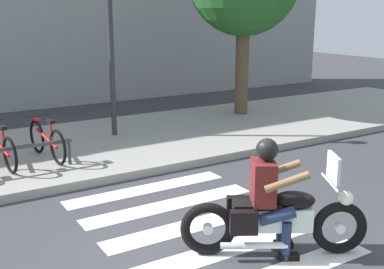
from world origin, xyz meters
name	(u,v)px	position (x,y,z in m)	size (l,w,h in m)	color
ground_plane	(213,253)	(0.00, 0.00, 0.00)	(48.00, 48.00, 0.00)	#38383D
sidewalk	(77,148)	(0.00, 5.16, 0.07)	(24.00, 4.40, 0.15)	gray
crosswalk_stripe_2	(232,247)	(0.28, 0.00, 0.00)	(2.80, 0.40, 0.01)	white
crosswalk_stripe_3	(198,224)	(0.28, 0.80, 0.00)	(2.80, 0.40, 0.01)	white
crosswalk_stripe_4	(170,205)	(0.28, 1.60, 0.00)	(2.80, 0.40, 0.01)	white
crosswalk_stripe_5	(147,189)	(0.28, 2.40, 0.00)	(2.80, 0.40, 0.01)	white
motorcycle	(275,218)	(0.62, -0.39, 0.47)	(2.01, 1.25, 1.26)	black
rider	(270,189)	(0.56, -0.35, 0.84)	(0.77, 0.72, 1.45)	#591919
bicycle_3	(47,140)	(-0.78, 4.49, 0.51)	(0.48, 1.65, 0.80)	black
street_lamp	(110,23)	(1.02, 5.56, 2.64)	(0.28, 0.28, 4.37)	#2D2D33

